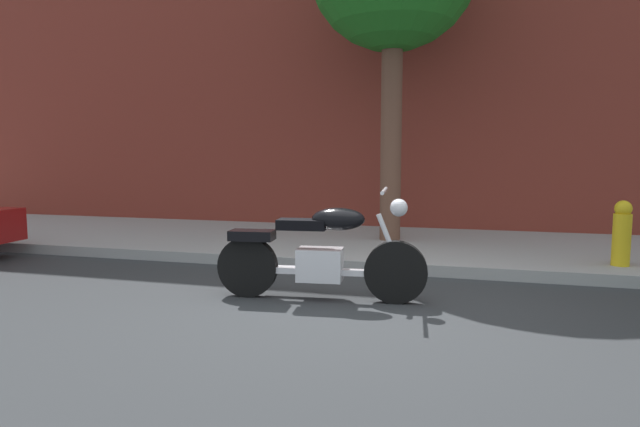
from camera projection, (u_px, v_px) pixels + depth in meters
The scene contains 5 objects.
ground_plane at pixel (360, 309), 5.06m from camera, with size 60.00×60.00×0.00m, color #303335.
sidewalk at pixel (403, 246), 8.15m from camera, with size 20.74×3.36×0.14m, color #9C9C9C.
building_facade at pixel (420, 1), 9.57m from camera, with size 20.74×0.50×8.24m, color maroon.
motorcycle at pixel (320, 254), 5.37m from camera, with size 2.09×0.70×1.11m.
fire_hydrant at pixel (621, 239), 6.35m from camera, with size 0.20×0.20×0.91m.
Camera 1 is at (0.96, -4.86, 1.42)m, focal length 30.64 mm.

